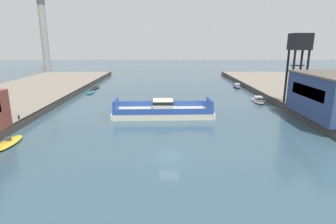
# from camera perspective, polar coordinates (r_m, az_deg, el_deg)

# --- Properties ---
(ground_plane) EXTENTS (400.00, 400.00, 0.00)m
(ground_plane) POSITION_cam_1_polar(r_m,az_deg,el_deg) (34.87, 0.22, -9.19)
(ground_plane) COLOR #385666
(chain_ferry) EXTENTS (19.32, 7.57, 3.30)m
(chain_ferry) POSITION_cam_1_polar(r_m,az_deg,el_deg) (53.38, -1.03, 0.25)
(chain_ferry) COLOR beige
(chain_ferry) RESTS_ON ground
(moored_boat_near_left) EXTENTS (1.81, 5.64, 0.96)m
(moored_boat_near_left) POSITION_cam_1_polar(r_m,az_deg,el_deg) (80.79, -15.71, 3.94)
(moored_boat_near_left) COLOR #237075
(moored_boat_near_left) RESTS_ON ground
(moored_boat_near_right) EXTENTS (2.30, 6.08, 1.33)m
(moored_boat_near_right) POSITION_cam_1_polar(r_m,az_deg,el_deg) (90.01, 14.03, 5.21)
(moored_boat_near_right) COLOR navy
(moored_boat_near_right) RESTS_ON ground
(moored_boat_mid_left) EXTENTS (2.25, 6.60, 1.08)m
(moored_boat_mid_left) POSITION_cam_1_polar(r_m,az_deg,el_deg) (44.48, -30.07, -5.52)
(moored_boat_mid_left) COLOR yellow
(moored_boat_mid_left) RESTS_ON ground
(moored_boat_mid_right) EXTENTS (2.41, 6.66, 0.97)m
(moored_boat_mid_right) POSITION_cam_1_polar(r_m,az_deg,el_deg) (88.20, -14.86, 4.82)
(moored_boat_mid_right) COLOR black
(moored_boat_mid_right) RESTS_ON ground
(moored_boat_far_left) EXTENTS (3.32, 7.95, 1.31)m
(moored_boat_far_left) POSITION_cam_1_polar(r_m,az_deg,el_deg) (69.66, 18.12, 2.41)
(moored_boat_far_left) COLOR white
(moored_boat_far_left) RESTS_ON ground
(crane_tower) EXTENTS (3.61, 3.61, 14.26)m
(crane_tower) POSITION_cam_1_polar(r_m,az_deg,el_deg) (62.27, 25.51, 11.84)
(crane_tower) COLOR black
(crane_tower) RESTS_ON quay_right
(bollard_left_far) EXTENTS (0.32, 0.32, 0.71)m
(bollard_left_far) POSITION_cam_1_polar(r_m,az_deg,el_deg) (52.42, -28.46, -0.90)
(bollard_left_far) COLOR black
(bollard_left_far) RESTS_ON quay_left
(bollard_right_far) EXTENTS (0.32, 0.32, 0.71)m
(bollard_right_far) POSITION_cam_1_polar(r_m,az_deg,el_deg) (53.06, 28.13, -0.70)
(bollard_right_far) COLOR black
(bollard_right_far) RESTS_ON quay_right
(smokestack_distant_a) EXTENTS (3.49, 3.49, 33.20)m
(smokestack_distant_a) POSITION_cam_1_polar(r_m,az_deg,el_deg) (150.37, -24.22, 14.40)
(smokestack_distant_a) COLOR #9E998E
(smokestack_distant_a) RESTS_ON ground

